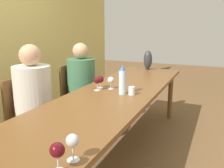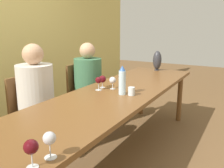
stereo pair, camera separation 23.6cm
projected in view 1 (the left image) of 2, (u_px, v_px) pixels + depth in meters
The scene contains 14 objects.
ground_plane at pixel (115, 157), 2.75m from camera, with size 14.00×14.00×0.00m, color brown.
dining_table at pixel (115, 98), 2.59m from camera, with size 3.08×0.82×0.75m.
water_bottle at pixel (122, 80), 2.46m from camera, with size 0.07×0.07×0.29m.
water_tumbler at pixel (132, 91), 2.46m from camera, with size 0.07×0.07×0.08m.
vase at pixel (148, 60), 3.81m from camera, with size 0.13×0.13×0.29m.
wine_glass_0 at pixel (100, 80), 2.71m from camera, with size 0.08×0.08×0.14m.
wine_glass_1 at pixel (73, 141), 1.25m from camera, with size 0.07×0.07×0.14m.
wine_glass_2 at pixel (111, 80), 2.67m from camera, with size 0.07×0.07×0.13m.
wine_glass_3 at pixel (97, 81), 2.61m from camera, with size 0.07×0.07×0.14m.
wine_glass_4 at pixel (57, 151), 1.15m from camera, with size 0.07×0.07×0.15m.
chair_near at pixel (30, 118), 2.59m from camera, with size 0.44×0.44×0.90m.
chair_far at pixel (77, 95), 3.44m from camera, with size 0.44×0.44×0.90m.
person_near at pixel (35, 102), 2.52m from camera, with size 0.37×0.37×1.24m.
person_far at pixel (82, 85), 3.37m from camera, with size 0.37×0.37×1.20m.
Camera 1 is at (-2.29, -0.97, 1.43)m, focal length 40.00 mm.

